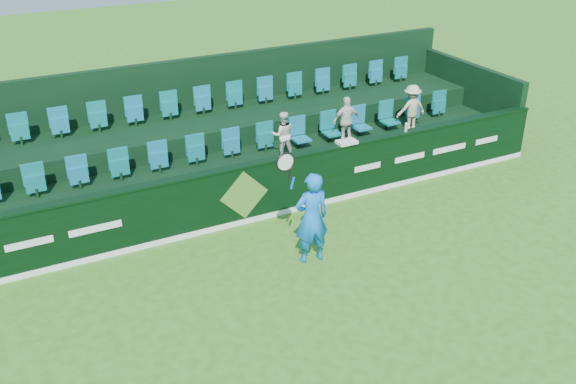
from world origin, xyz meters
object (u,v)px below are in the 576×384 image
tennis_player (311,217)px  spectator_left (283,135)px  towel (347,142)px  spectator_middle (347,121)px  spectator_right (411,108)px  drinks_bottle (406,127)px

tennis_player → spectator_left: 3.29m
tennis_player → towel: tennis_player is taller
tennis_player → spectator_middle: (2.70, 3.12, 0.45)m
tennis_player → towel: 2.87m
tennis_player → spectator_middle: 4.15m
spectator_middle → towel: spectator_middle is taller
tennis_player → spectator_right: tennis_player is taller
spectator_left → drinks_bottle: (2.66, -1.12, 0.10)m
spectator_right → towel: bearing=29.4°
spectator_right → spectator_middle: bearing=6.3°
tennis_player → drinks_bottle: 4.18m
spectator_left → spectator_middle: (1.73, 0.00, 0.05)m
tennis_player → spectator_right: bearing=33.9°
spectator_left → drinks_bottle: spectator_left is taller
spectator_left → spectator_middle: bearing=-165.4°
drinks_bottle → towel: bearing=180.0°
spectator_middle → tennis_player: bearing=57.8°
spectator_middle → drinks_bottle: bearing=138.4°
tennis_player → towel: (2.01, 2.00, 0.44)m
spectator_right → drinks_bottle: size_ratio=5.93×
drinks_bottle → spectator_left: bearing=157.2°
tennis_player → spectator_right: 5.61m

